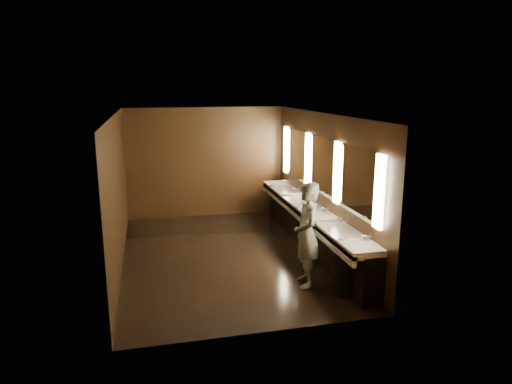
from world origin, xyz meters
TOP-DOWN VIEW (x-y plane):
  - floor at (0.00, 0.00)m, footprint 6.00×6.00m
  - ceiling at (0.00, 0.00)m, footprint 4.00×6.00m
  - wall_back at (0.00, 3.00)m, footprint 4.00×0.02m
  - wall_front at (0.00, -3.00)m, footprint 4.00×0.02m
  - wall_left at (-2.00, 0.00)m, footprint 0.02×6.00m
  - wall_right at (2.00, 0.00)m, footprint 0.02×6.00m
  - sink_counter at (1.79, 0.00)m, footprint 0.55×5.40m
  - mirror_band at (1.98, -0.00)m, footprint 0.06×5.03m
  - person at (1.10, -1.64)m, footprint 0.49×0.69m
  - trash_bin at (1.58, -2.15)m, footprint 0.50×0.50m

SIDE VIEW (x-z plane):
  - floor at x=0.00m, z-range 0.00..0.00m
  - trash_bin at x=1.58m, z-range 0.00..0.60m
  - sink_counter at x=1.79m, z-range -0.01..1.00m
  - person at x=1.10m, z-range 0.00..1.78m
  - wall_back at x=0.00m, z-range 0.00..2.80m
  - wall_front at x=0.00m, z-range 0.00..2.80m
  - wall_left at x=-2.00m, z-range 0.00..2.80m
  - wall_right at x=2.00m, z-range 0.00..2.80m
  - mirror_band at x=1.98m, z-range 1.17..2.32m
  - ceiling at x=0.00m, z-range 2.79..2.81m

